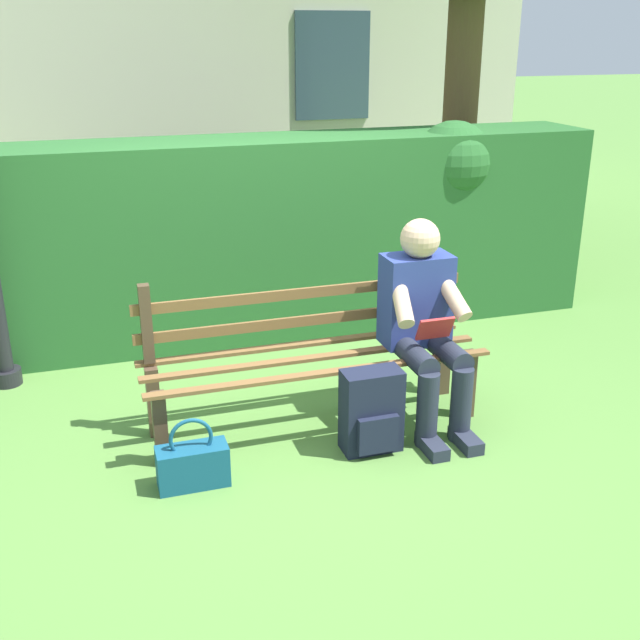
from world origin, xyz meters
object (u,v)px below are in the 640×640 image
Objects in this scene: park_bench at (311,352)px; backpack at (372,412)px; person_seated at (424,320)px; handbag at (193,464)px.

park_bench is 0.51m from backpack.
handbag is (1.36, 0.31, -0.49)m from person_seated.
backpack is at bearing 32.12° from person_seated.
park_bench is 0.66m from person_seated.
handbag is (0.76, 0.48, -0.30)m from park_bench.
person_seated reaches higher than backpack.
person_seated is at bearing -147.88° from backpack.
park_bench is 1.66× the size of person_seated.
park_bench is 0.94m from handbag.
person_seated is 0.61m from backpack.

